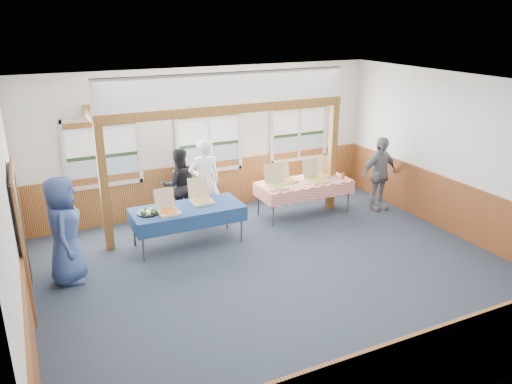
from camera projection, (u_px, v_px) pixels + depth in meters
floor at (282, 274)px, 8.64m from camera, size 8.00×8.00×0.00m
ceiling at (286, 87)px, 7.56m from camera, size 8.00×8.00×0.00m
wall_back at (208, 140)px, 11.07m from camera, size 8.00×0.00×8.00m
wall_front at (447, 286)px, 5.13m from camera, size 8.00×0.00×8.00m
wall_left at (13, 230)px, 6.47m from camera, size 0.00×8.00×8.00m
wall_right at (464, 158)px, 9.73m from camera, size 0.00×8.00×8.00m
wainscot_back at (210, 185)px, 11.41m from camera, size 7.98×0.05×1.10m
wainscot_front at (433, 368)px, 5.50m from camera, size 7.98×0.05×1.10m
wainscot_left at (28, 299)px, 6.84m from camera, size 0.05×6.98×1.10m
wainscot_right at (456, 208)px, 10.07m from camera, size 0.05×6.98×1.10m
cased_opening at (21, 241)px, 7.44m from camera, size 0.06×1.30×2.10m
window_left at (102, 149)px, 10.08m from camera, size 1.56×0.10×1.46m
window_mid at (209, 137)px, 11.01m from camera, size 1.56×0.10×1.46m
window_right at (299, 128)px, 11.95m from camera, size 1.56×0.10×1.46m
post_left at (104, 189)px, 9.17m from camera, size 0.15×0.15×2.40m
post_right at (332, 158)px, 11.21m from camera, size 0.15×0.15×2.40m
cross_beam at (228, 109)px, 9.76m from camera, size 5.15×0.18×0.18m
table_left at (187, 210)px, 9.54m from camera, size 2.14×0.98×0.76m
table_right at (304, 184)px, 11.03m from camera, size 2.10×0.93×0.76m
pizza_box_a at (168, 210)px, 9.25m from camera, size 0.41×0.49×0.42m
pizza_box_b at (201, 199)px, 9.79m from camera, size 0.41×0.49×0.44m
pizza_box_c at (277, 184)px, 10.61m from camera, size 0.52×0.59×0.46m
pizza_box_d at (286, 178)px, 11.01m from camera, size 0.42×0.50×0.42m
pizza_box_e at (316, 178)px, 11.03m from camera, size 0.44×0.52×0.45m
pizza_box_f at (326, 173)px, 11.38m from camera, size 0.46×0.53×0.41m
veggie_tray at (148, 212)px, 9.21m from camera, size 0.40×0.40×0.09m
drink_glass at (343, 176)px, 11.12m from camera, size 0.07×0.07×0.15m
woman_white at (205, 182)px, 10.42m from camera, size 0.68×0.45×1.86m
woman_black at (179, 185)px, 10.66m from camera, size 0.85×0.70×1.60m
man_blue at (64, 230)px, 8.12m from camera, size 0.74×0.99×1.84m
person_grey at (379, 174)px, 11.24m from camera, size 1.02×0.50×1.69m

